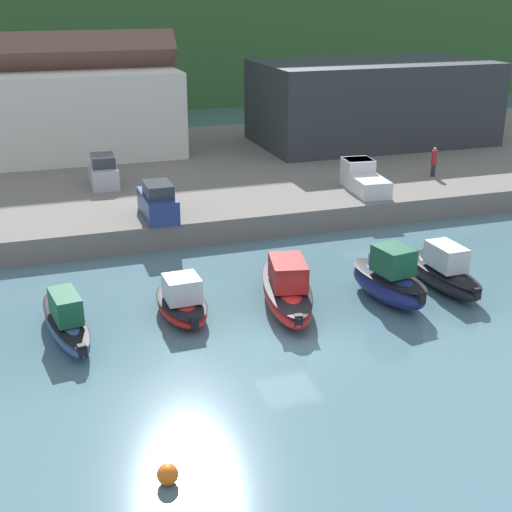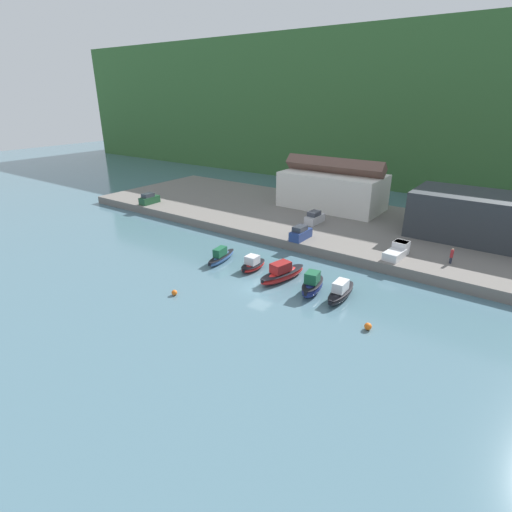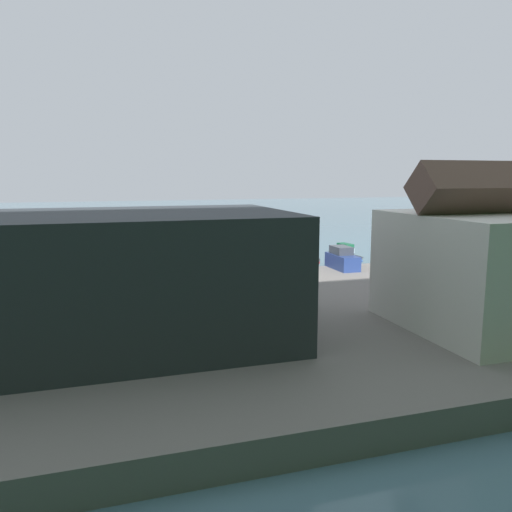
# 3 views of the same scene
# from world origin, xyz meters

# --- Properties ---
(ground_plane) EXTENTS (320.00, 320.00, 0.00)m
(ground_plane) POSITION_xyz_m (0.00, 0.00, 0.00)
(ground_plane) COLOR slate
(hillside_backdrop) EXTENTS (240.00, 71.88, 37.30)m
(hillside_backdrop) POSITION_xyz_m (0.00, 97.75, 18.65)
(hillside_backdrop) COLOR #386633
(hillside_backdrop) RESTS_ON ground_plane
(quay_promenade) EXTENTS (104.71, 29.71, 1.47)m
(quay_promenade) POSITION_xyz_m (0.00, 27.71, 0.73)
(quay_promenade) COLOR slate
(quay_promenade) RESTS_ON ground_plane
(harbor_clubhouse) EXTENTS (19.58, 10.28, 9.73)m
(harbor_clubhouse) POSITION_xyz_m (-6.99, 34.21, 5.14)
(harbor_clubhouse) COLOR silver
(harbor_clubhouse) RESTS_ON quay_promenade
(yacht_club_building) EXTENTS (19.91, 10.96, 6.97)m
(yacht_club_building) POSITION_xyz_m (19.49, 30.65, 4.95)
(yacht_club_building) COLOR #2D3338
(yacht_club_building) RESTS_ON quay_promenade
(moored_boat_0) EXTENTS (2.35, 6.55, 2.18)m
(moored_boat_0) POSITION_xyz_m (-9.14, 3.39, 0.77)
(moored_boat_0) COLOR #33568E
(moored_boat_0) RESTS_ON ground_plane
(moored_boat_1) EXTENTS (2.28, 4.77, 2.04)m
(moored_boat_1) POSITION_xyz_m (-3.88, 3.86, 0.72)
(moored_boat_1) COLOR red
(moored_boat_1) RESTS_ON ground_plane
(moored_boat_2) EXTENTS (3.76, 7.83, 2.48)m
(moored_boat_2) POSITION_xyz_m (1.14, 3.35, 0.90)
(moored_boat_2) COLOR red
(moored_boat_2) RESTS_ON ground_plane
(moored_boat_3) EXTENTS (2.83, 5.46, 2.85)m
(moored_boat_3) POSITION_xyz_m (6.06, 2.34, 1.06)
(moored_boat_3) COLOR navy
(moored_boat_3) RESTS_ON ground_plane
(moored_boat_4) EXTENTS (1.98, 6.34, 2.38)m
(moored_boat_4) POSITION_xyz_m (9.44, 2.99, 0.86)
(moored_boat_4) COLOR black
(moored_boat_4) RESTS_ON ground_plane
(parked_car_0) EXTENTS (1.96, 4.27, 2.16)m
(parked_car_0) POSITION_xyz_m (-4.86, 23.31, 2.39)
(parked_car_0) COLOR #B7B7BC
(parked_car_0) RESTS_ON quay_promenade
(parked_car_1) EXTENTS (1.84, 4.22, 2.16)m
(parked_car_1) POSITION_xyz_m (-2.73, 14.75, 2.39)
(parked_car_1) COLOR navy
(parked_car_1) RESTS_ON quay_promenade
(parked_car_2) EXTENTS (1.93, 4.26, 2.16)m
(parked_car_2) POSITION_xyz_m (-38.46, 15.46, 2.39)
(parked_car_2) COLOR #1E4C2D
(parked_car_2) RESTS_ON quay_promenade
(pickup_truck_1) EXTENTS (2.38, 4.88, 1.90)m
(pickup_truck_1) POSITION_xyz_m (11.63, 16.41, 2.29)
(pickup_truck_1) COLOR silver
(pickup_truck_1) RESTS_ON quay_promenade
(person_on_quay) EXTENTS (0.40, 0.40, 2.14)m
(person_on_quay) POSITION_xyz_m (18.14, 18.04, 2.57)
(person_on_quay) COLOR #232838
(person_on_quay) RESTS_ON quay_promenade
(mooring_buoy_0) EXTENTS (0.68, 0.68, 0.68)m
(mooring_buoy_0) POSITION_xyz_m (-7.01, -7.72, 0.34)
(mooring_buoy_0) COLOR orange
(mooring_buoy_0) RESTS_ON ground_plane
(mooring_buoy_1) EXTENTS (0.76, 0.76, 0.76)m
(mooring_buoy_1) POSITION_xyz_m (14.51, -1.47, 0.38)
(mooring_buoy_1) COLOR orange
(mooring_buoy_1) RESTS_ON ground_plane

